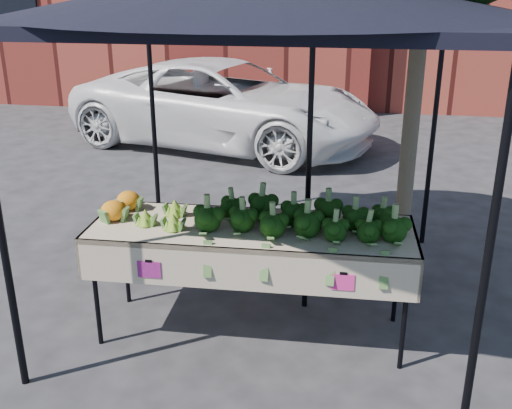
# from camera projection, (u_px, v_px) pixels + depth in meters

# --- Properties ---
(ground) EXTENTS (90.00, 90.00, 0.00)m
(ground) POSITION_uv_depth(u_px,v_px,m) (242.00, 322.00, 4.86)
(ground) COLOR #252527
(table) EXTENTS (2.42, 0.88, 0.90)m
(table) POSITION_uv_depth(u_px,v_px,m) (252.00, 281.00, 4.57)
(table) COLOR beige
(table) RESTS_ON ground
(canopy) EXTENTS (3.16, 3.16, 2.74)m
(canopy) POSITION_uv_depth(u_px,v_px,m) (266.00, 146.00, 4.76)
(canopy) COLOR black
(canopy) RESTS_ON ground
(broccoli_heap) EXTENTS (1.52, 0.55, 0.24)m
(broccoli_heap) POSITION_uv_depth(u_px,v_px,m) (301.00, 213.00, 4.34)
(broccoli_heap) COLOR black
(broccoli_heap) RESTS_ON table
(romanesco_cluster) EXTENTS (0.42, 0.46, 0.19)m
(romanesco_cluster) POSITION_uv_depth(u_px,v_px,m) (164.00, 210.00, 4.48)
(romanesco_cluster) COLOR #86B834
(romanesco_cluster) RESTS_ON table
(cauliflower_pair) EXTENTS (0.22, 0.42, 0.17)m
(cauliflower_pair) POSITION_uv_depth(u_px,v_px,m) (121.00, 204.00, 4.61)
(cauliflower_pair) COLOR orange
(cauliflower_pair) RESTS_ON table
(street_tree) EXTENTS (2.07, 2.07, 4.09)m
(street_tree) POSITION_uv_depth(u_px,v_px,m) (418.00, 54.00, 4.88)
(street_tree) COLOR #1E4C14
(street_tree) RESTS_ON ground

